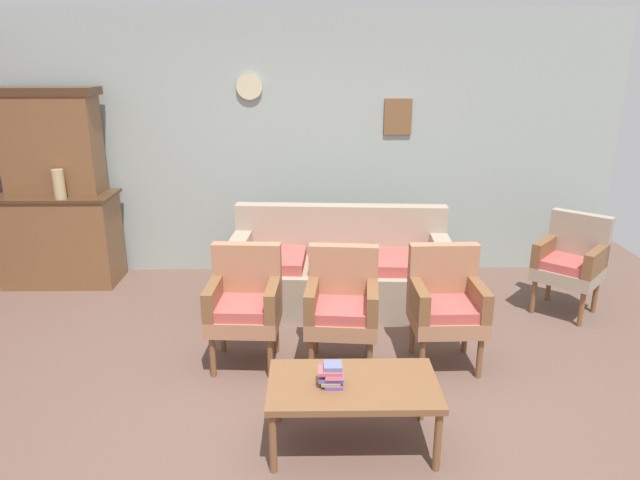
% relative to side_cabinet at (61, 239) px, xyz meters
% --- Properties ---
extents(ground_plane, '(7.68, 7.68, 0.00)m').
position_rel_side_cabinet_xyz_m(ground_plane, '(2.54, -2.25, -0.47)').
color(ground_plane, brown).
extents(wall_back_with_decor, '(6.40, 0.09, 2.70)m').
position_rel_side_cabinet_xyz_m(wall_back_with_decor, '(2.54, 0.38, 0.89)').
color(wall_back_with_decor, '#939E99').
rests_on(wall_back_with_decor, ground).
extents(side_cabinet, '(1.16, 0.55, 0.93)m').
position_rel_side_cabinet_xyz_m(side_cabinet, '(0.00, 0.00, 0.00)').
color(side_cabinet, brown).
rests_on(side_cabinet, ground).
extents(cabinet_upper_hutch, '(0.99, 0.38, 1.03)m').
position_rel_side_cabinet_xyz_m(cabinet_upper_hutch, '(0.00, 0.08, 0.98)').
color(cabinet_upper_hutch, brown).
rests_on(cabinet_upper_hutch, side_cabinet).
extents(vase_on_cabinet, '(0.11, 0.11, 0.28)m').
position_rel_side_cabinet_xyz_m(vase_on_cabinet, '(0.14, -0.18, 0.61)').
color(vase_on_cabinet, tan).
rests_on(vase_on_cabinet, side_cabinet).
extents(floral_couch, '(2.05, 0.92, 0.90)m').
position_rel_side_cabinet_xyz_m(floral_couch, '(2.81, -0.63, -0.14)').
color(floral_couch, gray).
rests_on(floral_couch, ground).
extents(armchair_row_middle, '(0.55, 0.52, 0.90)m').
position_rel_side_cabinet_xyz_m(armchair_row_middle, '(2.05, -1.66, 0.03)').
color(armchair_row_middle, '#9E6B4C').
rests_on(armchair_row_middle, ground).
extents(armchair_near_couch_end, '(0.56, 0.54, 0.90)m').
position_rel_side_cabinet_xyz_m(armchair_near_couch_end, '(2.77, -1.71, 0.03)').
color(armchair_near_couch_end, '#9E6B4C').
rests_on(armchair_near_couch_end, ground).
extents(armchair_near_cabinet, '(0.53, 0.50, 0.90)m').
position_rel_side_cabinet_xyz_m(armchair_near_cabinet, '(3.55, -1.69, 0.03)').
color(armchair_near_cabinet, '#9E6B4C').
rests_on(armchair_near_cabinet, ground).
extents(wingback_chair_by_fireplace, '(0.71, 0.71, 0.90)m').
position_rel_side_cabinet_xyz_m(wingback_chair_by_fireplace, '(4.88, -0.79, 0.03)').
color(wingback_chair_by_fireplace, gray).
rests_on(wingback_chair_by_fireplace, ground).
extents(coffee_table, '(1.00, 0.56, 0.42)m').
position_rel_side_cabinet_xyz_m(coffee_table, '(2.79, -2.67, -0.09)').
color(coffee_table, brown).
rests_on(coffee_table, ground).
extents(book_stack_on_table, '(0.15, 0.12, 0.14)m').
position_rel_side_cabinet_xyz_m(book_stack_on_table, '(2.66, -2.70, 0.02)').
color(book_stack_on_table, '#6540A4').
rests_on(book_stack_on_table, coffee_table).
extents(floor_vase_by_wall, '(0.22, 0.22, 0.66)m').
position_rel_side_cabinet_xyz_m(floor_vase_by_wall, '(5.39, -0.10, -0.14)').
color(floor_vase_by_wall, '#656A56').
rests_on(floor_vase_by_wall, ground).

